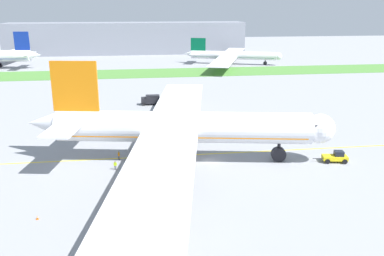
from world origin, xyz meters
name	(u,v)px	position (x,y,z in m)	size (l,w,h in m)	color
ground_plane	(209,161)	(0.00, 0.00, 0.00)	(600.00, 600.00, 0.00)	gray
apron_taxi_line	(205,154)	(0.00, 3.88, 0.00)	(280.00, 0.36, 0.01)	yellow
grass_median_strip	(165,73)	(0.00, 104.68, 0.05)	(320.00, 24.00, 0.10)	#4C8438
airliner_foreground	(179,128)	(-5.41, 1.66, 6.21)	(55.82, 89.44, 18.30)	white
pushback_tug	(336,157)	(23.00, -3.54, 0.97)	(6.32, 2.98, 2.13)	yellow
ground_crew_wingwalker_port	(176,219)	(-8.39, -22.44, 1.06)	(0.58, 0.39, 1.74)	black
ground_crew_marshaller_front	(119,155)	(-16.51, 2.99, 1.05)	(0.34, 0.59, 1.72)	black
ground_crew_wingwalker_starboard	(115,165)	(-16.99, -1.72, 0.95)	(0.55, 0.25, 1.56)	black
traffic_cone_near_nose	(37,217)	(-26.78, -17.98, 0.28)	(0.36, 0.36, 0.58)	#F2590C
service_truck_baggage_loader	(151,100)	(-8.67, 46.87, 1.52)	(5.33, 2.66, 2.80)	black
parked_airliner_far_right	(231,55)	(33.98, 127.46, 4.18)	(45.62, 76.27, 12.31)	white
terminal_building	(127,38)	(-16.33, 181.04, 9.00)	(137.66, 20.00, 18.00)	gray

